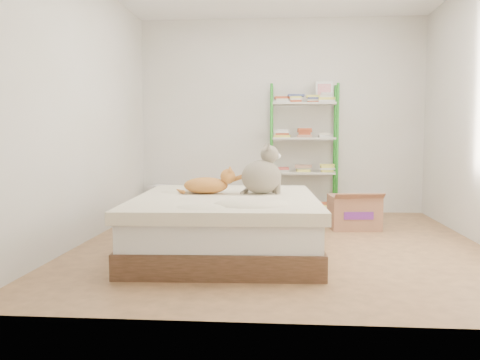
# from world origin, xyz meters

# --- Properties ---
(room) EXTENTS (3.81, 4.21, 2.61)m
(room) POSITION_xyz_m (0.00, 0.00, 1.30)
(room) COLOR tan
(room) RESTS_ON ground
(bed) EXTENTS (1.66, 2.04, 0.50)m
(bed) POSITION_xyz_m (-0.48, -0.39, 0.25)
(bed) COLOR brown
(bed) RESTS_ON ground
(orange_cat) EXTENTS (0.49, 0.29, 0.19)m
(orange_cat) POSITION_xyz_m (-0.68, -0.23, 0.60)
(orange_cat) COLOR gold
(orange_cat) RESTS_ON bed
(grey_cat) EXTENTS (0.49, 0.45, 0.45)m
(grey_cat) POSITION_xyz_m (-0.17, -0.20, 0.73)
(grey_cat) COLOR gray
(grey_cat) RESTS_ON bed
(shelf_unit) EXTENTS (0.88, 0.36, 1.74)m
(shelf_unit) POSITION_xyz_m (0.31, 1.88, 0.88)
(shelf_unit) COLOR #278E27
(shelf_unit) RESTS_ON ground
(cardboard_box) EXTENTS (0.57, 0.55, 0.43)m
(cardboard_box) POSITION_xyz_m (0.82, 0.85, 0.19)
(cardboard_box) COLOR #A06C4C
(cardboard_box) RESTS_ON ground
(white_bin) EXTENTS (0.39, 0.37, 0.37)m
(white_bin) POSITION_xyz_m (-1.58, 1.85, 0.19)
(white_bin) COLOR white
(white_bin) RESTS_ON ground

